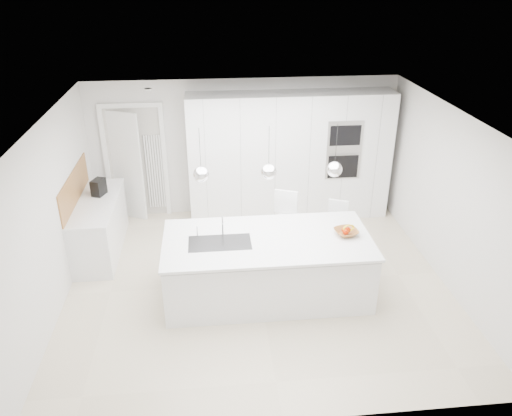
{
  "coord_description": "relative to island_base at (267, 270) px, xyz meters",
  "views": [
    {
      "loc": [
        -0.65,
        -6.11,
        4.28
      ],
      "look_at": [
        0.0,
        0.3,
        1.1
      ],
      "focal_mm": 35.0,
      "sensor_mm": 36.0,
      "label": 1
    }
  ],
  "objects": [
    {
      "name": "espresso_machine",
      "position": [
        -2.53,
        1.75,
        0.6
      ],
      "size": [
        0.24,
        0.29,
        0.26
      ],
      "primitive_type": "cube",
      "rotation": [
        0.0,
        0.0,
        -0.37
      ],
      "color": "black",
      "rests_on": "left_worktop"
    },
    {
      "name": "apple_a",
      "position": [
        1.07,
        0.0,
        0.54
      ],
      "size": [
        0.08,
        0.08,
        0.08
      ],
      "primitive_type": "sphere",
      "color": "#B82101",
      "rests_on": "fruit_bowl"
    },
    {
      "name": "left_base_cabinets",
      "position": [
        -2.55,
        1.5,
        0.0
      ],
      "size": [
        0.6,
        1.8,
        0.86
      ],
      "primitive_type": "cube",
      "color": "white",
      "rests_on": "floor"
    },
    {
      "name": "oven_stack",
      "position": [
        1.6,
        2.19,
        0.92
      ],
      "size": [
        0.62,
        0.04,
        1.05
      ],
      "primitive_type": null,
      "color": "#A5A5A8",
      "rests_on": "tall_cabinets"
    },
    {
      "name": "island_tap",
      "position": [
        -0.6,
        0.2,
        0.62
      ],
      "size": [
        0.02,
        0.02,
        0.3
      ],
      "primitive_type": "cylinder",
      "color": "white",
      "rests_on": "island_worktop"
    },
    {
      "name": "island_base",
      "position": [
        0.0,
        0.0,
        0.0
      ],
      "size": [
        2.8,
        1.2,
        0.86
      ],
      "primitive_type": "cube",
      "color": "white",
      "rests_on": "floor"
    },
    {
      "name": "pendant_left",
      "position": [
        -0.85,
        -0.0,
        1.47
      ],
      "size": [
        0.2,
        0.2,
        0.2
      ],
      "primitive_type": "sphere",
      "color": "white",
      "rests_on": "ceiling"
    },
    {
      "name": "banana_bunch",
      "position": [
        1.12,
        0.04,
        0.57
      ],
      "size": [
        0.21,
        0.15,
        0.19
      ],
      "primitive_type": "torus",
      "rotation": [
        1.22,
        0.0,
        0.35
      ],
      "color": "gold",
      "rests_on": "fruit_bowl"
    },
    {
      "name": "wall_back",
      "position": [
        -0.1,
        2.8,
        0.82
      ],
      "size": [
        5.5,
        0.0,
        5.5
      ],
      "primitive_type": "plane",
      "rotation": [
        1.57,
        0.0,
        0.0
      ],
      "color": "silver",
      "rests_on": "ground"
    },
    {
      "name": "wall_left",
      "position": [
        -2.85,
        0.3,
        0.82
      ],
      "size": [
        0.0,
        5.0,
        5.0
      ],
      "primitive_type": "plane",
      "rotation": [
        1.57,
        0.0,
        1.57
      ],
      "color": "silver",
      "rests_on": "ground"
    },
    {
      "name": "island_sink",
      "position": [
        -0.65,
        -0.0,
        0.39
      ],
      "size": [
        0.84,
        0.44,
        0.18
      ],
      "primitive_type": null,
      "color": "#3F3F42",
      "rests_on": "island_worktop"
    },
    {
      "name": "bar_stool_right",
      "position": [
        1.22,
        0.82,
        0.06
      ],
      "size": [
        0.48,
        0.55,
        0.99
      ],
      "primitive_type": null,
      "rotation": [
        0.0,
        0.0,
        -0.41
      ],
      "color": "white",
      "rests_on": "floor"
    },
    {
      "name": "island_worktop",
      "position": [
        0.0,
        0.05,
        0.45
      ],
      "size": [
        2.84,
        1.4,
        0.04
      ],
      "primitive_type": "cube",
      "color": "white",
      "rests_on": "island_base"
    },
    {
      "name": "pendant_right",
      "position": [
        0.85,
        -0.0,
        1.47
      ],
      "size": [
        0.2,
        0.2,
        0.2
      ],
      "primitive_type": "sphere",
      "color": "white",
      "rests_on": "ceiling"
    },
    {
      "name": "doorway_frame",
      "position": [
        -2.05,
        2.77,
        0.59
      ],
      "size": [
        1.11,
        0.08,
        2.13
      ],
      "primitive_type": null,
      "color": "white",
      "rests_on": "floor"
    },
    {
      "name": "tall_cabinets",
      "position": [
        0.7,
        2.5,
        0.72
      ],
      "size": [
        3.6,
        0.6,
        2.3
      ],
      "primitive_type": "cube",
      "color": "white",
      "rests_on": "floor"
    },
    {
      "name": "oak_backsplash",
      "position": [
        -2.84,
        1.5,
        0.72
      ],
      "size": [
        0.02,
        1.8,
        0.5
      ],
      "primitive_type": "cube",
      "color": "#A16830",
      "rests_on": "wall_left"
    },
    {
      "name": "radiator",
      "position": [
        -1.73,
        2.76,
        0.42
      ],
      "size": [
        0.32,
        0.04,
        1.4
      ],
      "primitive_type": null,
      "color": "white",
      "rests_on": "floor"
    },
    {
      "name": "hallway_door",
      "position": [
        -2.3,
        2.72,
        0.57
      ],
      "size": [
        0.76,
        0.38,
        2.0
      ],
      "primitive_type": "cube",
      "rotation": [
        0.0,
        0.0,
        -0.44
      ],
      "color": "white",
      "rests_on": "floor"
    },
    {
      "name": "bar_stool_left",
      "position": [
        0.41,
        0.88,
        0.14
      ],
      "size": [
        0.55,
        0.63,
        1.15
      ],
      "primitive_type": null,
      "rotation": [
        0.0,
        0.0,
        -0.39
      ],
      "color": "white",
      "rests_on": "floor"
    },
    {
      "name": "fruit_bowl",
      "position": [
        1.09,
        0.05,
        0.51
      ],
      "size": [
        0.38,
        0.38,
        0.08
      ],
      "primitive_type": "imported",
      "rotation": [
        0.0,
        0.0,
        0.22
      ],
      "color": "#A16830",
      "rests_on": "island_worktop"
    },
    {
      "name": "left_worktop",
      "position": [
        -2.55,
        1.5,
        0.45
      ],
      "size": [
        0.62,
        1.82,
        0.04
      ],
      "primitive_type": "cube",
      "color": "white",
      "rests_on": "left_base_cabinets"
    },
    {
      "name": "apple_c",
      "position": [
        1.12,
        0.05,
        0.54
      ],
      "size": [
        0.08,
        0.08,
        0.08
      ],
      "primitive_type": "sphere",
      "color": "#B82101",
      "rests_on": "fruit_bowl"
    },
    {
      "name": "floor",
      "position": [
        -0.1,
        0.3,
        -0.43
      ],
      "size": [
        5.5,
        5.5,
        0.0
      ],
      "primitive_type": "plane",
      "color": "beige",
      "rests_on": "ground"
    },
    {
      "name": "apple_b",
      "position": [
        1.07,
        0.08,
        0.54
      ],
      "size": [
        0.07,
        0.07,
        0.07
      ],
      "primitive_type": "sphere",
      "color": "#B82101",
      "rests_on": "fruit_bowl"
    },
    {
      "name": "pendant_mid",
      "position": [
        -0.0,
        -0.0,
        1.47
      ],
      "size": [
        0.2,
        0.2,
        0.2
      ],
      "primitive_type": "sphere",
      "color": "white",
      "rests_on": "ceiling"
    },
    {
      "name": "ceiling",
      "position": [
        -0.1,
        0.3,
        2.07
      ],
      "size": [
        5.5,
        5.5,
        0.0
      ],
      "primitive_type": "plane",
      "rotation": [
        3.14,
        0.0,
        0.0
      ],
      "color": "white",
      "rests_on": "wall_back"
    }
  ]
}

